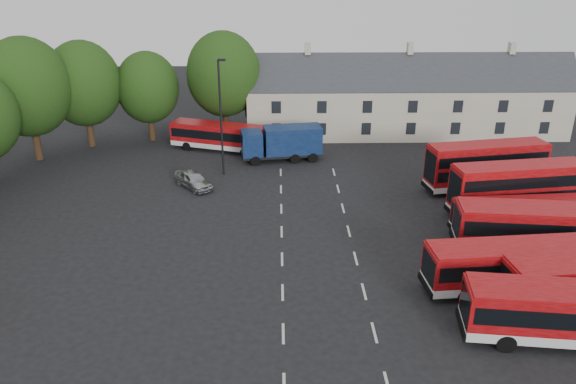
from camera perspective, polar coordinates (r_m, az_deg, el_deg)
name	(u,v)px	position (r m, az deg, el deg)	size (l,w,h in m)	color
ground	(282,275)	(36.54, -0.58, -8.42)	(140.00, 140.00, 0.00)	black
lane_markings	(319,259)	(38.34, 3.16, -6.78)	(5.15, 33.80, 0.01)	beige
treeline	(52,100)	(55.85, -22.85, 8.62)	(29.92, 32.59, 12.01)	black
terrace_houses	(406,100)	(64.51, 11.87, 9.17)	(35.70, 7.13, 10.06)	beige
bus_row_c	(518,263)	(36.83, 22.29, -6.70)	(11.27, 3.43, 3.14)	silver
bus_row_d	(547,226)	(41.93, 24.86, -3.16)	(12.32, 4.17, 3.41)	silver
bus_row_e	(522,215)	(43.91, 22.65, -2.14)	(9.92, 2.87, 2.77)	silver
bus_dd_south	(518,187)	(46.79, 22.30, 0.50)	(10.60, 3.72, 4.25)	silver
bus_dd_north	(486,164)	(50.91, 19.50, 2.71)	(10.53, 4.05, 4.22)	silver
bus_north	(219,135)	(58.43, -7.04, 5.80)	(10.24, 5.36, 2.84)	silver
box_truck	(283,142)	(55.17, -0.54, 5.12)	(8.02, 3.52, 3.39)	black
silver_car	(193,180)	(49.76, -9.59, 1.24)	(1.72, 4.28, 1.46)	#ABAEB3
lamppost	(221,115)	(50.72, -6.82, 7.77)	(0.74, 0.38, 10.67)	black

